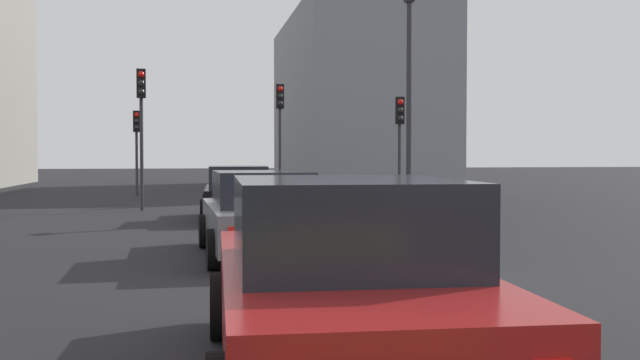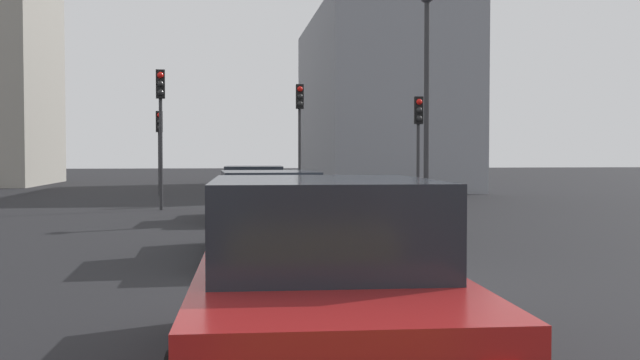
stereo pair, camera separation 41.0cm
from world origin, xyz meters
TOP-DOWN VIEW (x-y plane):
  - ground_plane at (0.00, 0.00)m, footprint 160.00×160.00m
  - car_black_right_lead at (10.16, 1.36)m, footprint 4.20×2.07m
  - car_grey_right_second at (2.88, 1.40)m, footprint 4.49×2.11m
  - car_red_right_third at (-4.25, 1.42)m, footprint 4.71×2.17m
  - traffic_light_near_left at (22.27, 4.89)m, footprint 0.33×0.31m
  - traffic_light_near_right at (13.90, -4.22)m, footprint 0.32×0.30m
  - traffic_light_far_left at (17.35, -0.63)m, footprint 0.32×0.28m
  - traffic_light_far_right at (13.84, 4.13)m, footprint 0.32×0.30m
  - street_lamp_kerbside at (11.64, -3.86)m, footprint 0.56×0.36m
  - building_facade_left at (29.27, -6.00)m, footprint 15.66×6.88m

SIDE VIEW (x-z plane):
  - ground_plane at x=0.00m, z-range -0.20..0.00m
  - car_black_right_lead at x=10.16m, z-range -0.02..1.43m
  - car_grey_right_second at x=2.88m, z-range -0.02..1.47m
  - car_red_right_third at x=-4.25m, z-range -0.03..1.57m
  - traffic_light_near_left at x=22.27m, z-range 0.80..4.40m
  - traffic_light_near_right at x=13.90m, z-range 0.81..4.48m
  - traffic_light_far_left at x=17.35m, z-range 0.94..5.29m
  - traffic_light_far_right at x=13.84m, z-range 0.96..5.38m
  - street_lamp_kerbside at x=11.64m, z-range 0.63..7.15m
  - building_facade_left at x=29.27m, z-range 0.00..9.06m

